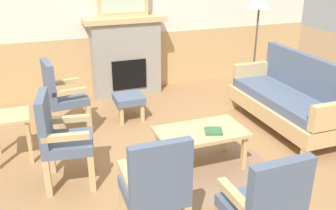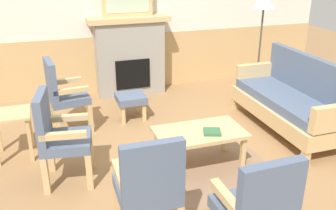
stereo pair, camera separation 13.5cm
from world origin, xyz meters
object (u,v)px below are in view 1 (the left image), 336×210
object	(u,v)px
armchair_front_left	(265,206)
side_table	(10,124)
fireplace	(126,55)
footstool	(129,100)
armchair_front_center	(156,186)
floor_lamp_by_couch	(259,6)
armchair_by_window_left	(61,94)
couch	(288,100)
book_on_table	(213,131)
coffee_table	(201,135)
armchair_near_fireplace	(60,136)

from	to	relation	value
armchair_front_left	side_table	world-z (taller)	armchair_front_left
fireplace	footstool	distance (m)	1.13
armchair_front_center	floor_lamp_by_couch	bearing A→B (deg)	45.95
fireplace	armchair_by_window_left	xyz separation A→B (m)	(-1.15, -1.14, -0.11)
couch	side_table	bearing A→B (deg)	173.76
couch	armchair_by_window_left	distance (m)	2.99
book_on_table	armchair_front_center	xyz separation A→B (m)	(-0.93, -0.85, 0.08)
footstool	floor_lamp_by_couch	distance (m)	2.46
fireplace	armchair_by_window_left	size ratio (longest dim) A/B	1.33
coffee_table	floor_lamp_by_couch	distance (m)	2.67
footstool	floor_lamp_by_couch	xyz separation A→B (m)	(2.16, 0.21, 1.17)
armchair_near_fireplace	side_table	world-z (taller)	armchair_near_fireplace
footstool	armchair_by_window_left	size ratio (longest dim) A/B	0.41
couch	coffee_table	size ratio (longest dim) A/B	1.88
floor_lamp_by_couch	couch	bearing A→B (deg)	-100.47
fireplace	coffee_table	bearing A→B (deg)	-85.96
couch	book_on_table	xyz separation A→B (m)	(-1.41, -0.60, 0.06)
couch	footstool	distance (m)	2.18
coffee_table	armchair_front_left	xyz separation A→B (m)	(-0.17, -1.45, 0.15)
footstool	armchair_by_window_left	world-z (taller)	armchair_by_window_left
armchair_near_fireplace	footstool	bearing A→B (deg)	51.64
side_table	armchair_front_left	bearing A→B (deg)	-52.82
book_on_table	armchair_by_window_left	size ratio (longest dim) A/B	0.19
coffee_table	armchair_near_fireplace	distance (m)	1.47
armchair_near_fireplace	armchair_front_left	distance (m)	2.08
couch	armchair_front_center	world-z (taller)	same
book_on_table	floor_lamp_by_couch	size ratio (longest dim) A/B	0.11
coffee_table	floor_lamp_by_couch	bearing A→B (deg)	44.65
armchair_near_fireplace	couch	bearing A→B (deg)	6.03
fireplace	book_on_table	xyz separation A→B (m)	(0.28, -2.63, -0.20)
coffee_table	floor_lamp_by_couch	xyz separation A→B (m)	(1.74, 1.72, 1.06)
fireplace	book_on_table	bearing A→B (deg)	-83.88
fireplace	armchair_by_window_left	bearing A→B (deg)	-135.41
book_on_table	footstool	distance (m)	1.69
armchair_front_center	fireplace	bearing A→B (deg)	79.43
fireplace	armchair_front_center	world-z (taller)	fireplace
coffee_table	side_table	bearing A→B (deg)	155.45
fireplace	book_on_table	world-z (taller)	fireplace
couch	armchair_near_fireplace	size ratio (longest dim) A/B	1.84
couch	coffee_table	bearing A→B (deg)	-161.41
book_on_table	armchair_front_left	bearing A→B (deg)	-101.44
side_table	footstool	bearing A→B (deg)	21.98
coffee_table	armchair_by_window_left	distance (m)	1.94
armchair_near_fireplace	floor_lamp_by_couch	size ratio (longest dim) A/B	0.58
side_table	floor_lamp_by_couch	bearing A→B (deg)	12.69
armchair_near_fireplace	armchair_by_window_left	bearing A→B (deg)	84.33
armchair_near_fireplace	armchair_front_left	xyz separation A→B (m)	(1.28, -1.64, 0.00)
couch	coffee_table	world-z (taller)	couch
side_table	armchair_front_center	bearing A→B (deg)	-58.56
floor_lamp_by_couch	book_on_table	bearing A→B (deg)	-132.16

